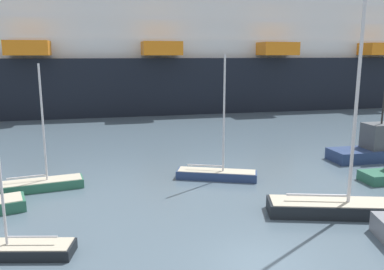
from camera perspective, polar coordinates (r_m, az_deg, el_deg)
The scene contains 7 objects.
ground_plane at distance 16.69m, azimuth 9.90°, elevation -17.89°, with size 600.00×600.00×0.00m, color slate.
sailboat_1 at distance 26.11m, azimuth -21.02°, elevation -6.55°, with size 5.23×2.38×7.65m.
sailboat_2 at distance 26.45m, azimuth 3.60°, elevation -5.47°, with size 5.44×3.03×8.15m.
sailboat_3 at distance 18.39m, azimuth -24.03°, elevation -14.55°, with size 4.81×2.08×7.94m.
sailboat_4 at distance 22.00m, azimuth 20.22°, elevation -9.35°, with size 7.23×3.43×12.08m.
fishing_boat_2 at distance 34.27m, azimuth 25.11°, elevation -1.64°, with size 7.31×2.69×5.39m.
cruise_ship at distance 63.89m, azimuth 1.29°, elevation 12.10°, with size 139.58×26.82×27.07m.
Camera 1 is at (-5.32, -13.55, 8.17)m, focal length 36.93 mm.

